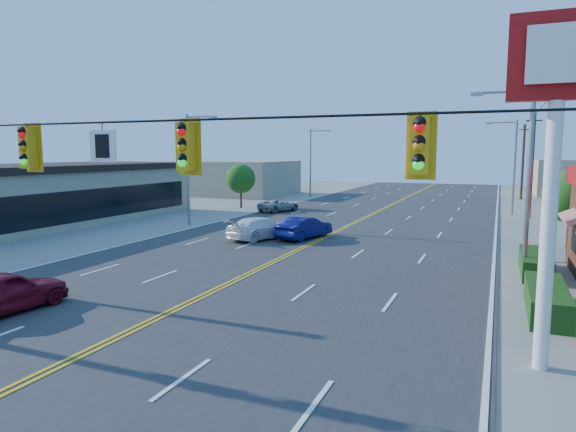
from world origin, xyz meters
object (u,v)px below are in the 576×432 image
at_px(car_white, 261,229).
at_px(kfc_pylon, 555,120).
at_px(signal_span, 62,169).
at_px(car_blue, 304,228).
at_px(car_silver, 279,206).
at_px(car_magenta, 4,293).

bearing_deg(car_white, kfc_pylon, 158.26).
height_order(signal_span, kfc_pylon, signal_span).
distance_m(car_blue, car_silver, 14.58).
xyz_separation_m(signal_span, car_blue, (-0.91, 19.42, -4.20)).
bearing_deg(car_blue, car_silver, -45.11).
bearing_deg(signal_span, car_white, 100.13).
relative_size(car_magenta, car_blue, 1.00).
distance_m(kfc_pylon, car_blue, 20.28).
xyz_separation_m(kfc_pylon, car_magenta, (-16.00, -2.00, -5.34)).
relative_size(kfc_pylon, car_blue, 2.05).
height_order(kfc_pylon, car_blue, kfc_pylon).
distance_m(signal_span, kfc_pylon, 11.87).
bearing_deg(car_blue, kfc_pylon, 143.30).
relative_size(car_blue, car_white, 0.90).
relative_size(car_white, car_silver, 1.15).
bearing_deg(car_blue, signal_span, 108.03).
distance_m(signal_span, car_magenta, 6.73).
bearing_deg(car_magenta, car_blue, -97.69).
xyz_separation_m(signal_span, car_silver, (-8.10, 32.11, -4.32)).
bearing_deg(car_silver, kfc_pylon, 144.89).
xyz_separation_m(car_white, car_silver, (-4.83, 13.82, -0.11)).
distance_m(car_magenta, car_white, 16.36).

